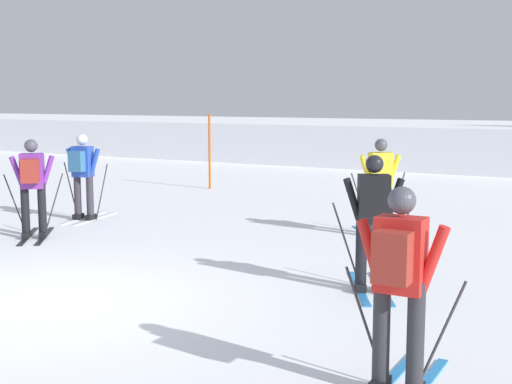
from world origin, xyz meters
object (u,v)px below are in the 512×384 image
skier_red (399,282)px  trail_marker_pole (210,152)px  skier_black (373,219)px  skier_purple (32,184)px  skier_yellow (380,184)px  skier_blue (82,172)px

skier_red → trail_marker_pole: size_ratio=0.86×
skier_black → skier_purple: 6.23m
skier_red → skier_black: bearing=114.1°
skier_purple → skier_red: 8.11m
skier_yellow → trail_marker_pole: trail_marker_pole is taller
skier_blue → skier_black: size_ratio=1.00×
skier_purple → trail_marker_pole: 7.24m
skier_black → skier_purple: bearing=177.5°
skier_blue → skier_black: bearing=-16.8°
skier_blue → trail_marker_pole: trail_marker_pole is taller
skier_blue → skier_red: bearing=-31.3°
skier_purple → skier_red: (7.49, -3.11, -0.00)m
skier_black → skier_red: same height
skier_blue → skier_red: same height
skier_yellow → trail_marker_pole: 7.37m
skier_blue → skier_black: (6.78, -2.05, -0.04)m
skier_black → skier_purple: size_ratio=1.00×
skier_purple → trail_marker_pole: (-1.14, 7.15, 0.04)m
skier_yellow → skier_red: 6.74m
skier_black → skier_red: size_ratio=1.00×
skier_black → skier_purple: (-6.22, 0.27, 0.04)m
skier_yellow → skier_red: same height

